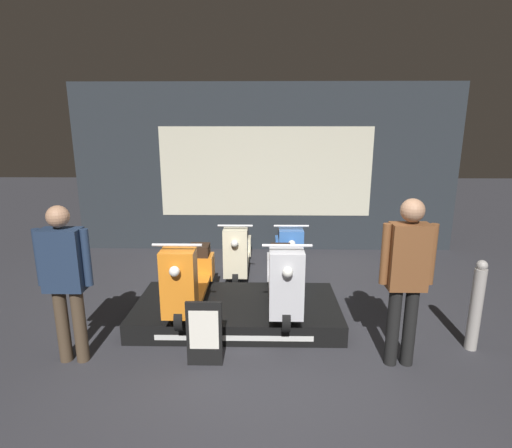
{
  "coord_description": "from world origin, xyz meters",
  "views": [
    {
      "loc": [
        -0.05,
        -3.67,
        2.44
      ],
      "look_at": [
        -0.15,
        1.89,
        1.04
      ],
      "focal_mm": 28.0,
      "sensor_mm": 36.0,
      "label": 1
    }
  ],
  "objects_px": {
    "person_right_browsing": "(407,272)",
    "price_sign_board": "(204,333)",
    "scooter_backrow_0": "(238,252)",
    "street_bollard": "(476,306)",
    "scooter_display_right": "(283,278)",
    "scooter_backrow_1": "(288,252)",
    "person_left_browsing": "(65,274)",
    "scooter_display_left": "(190,278)"
  },
  "relations": [
    {
      "from": "person_left_browsing",
      "to": "scooter_backrow_1",
      "type": "bearing_deg",
      "value": 47.54
    },
    {
      "from": "person_left_browsing",
      "to": "price_sign_board",
      "type": "height_order",
      "value": "person_left_browsing"
    },
    {
      "from": "scooter_display_right",
      "to": "price_sign_board",
      "type": "xyz_separation_m",
      "value": [
        -0.85,
        -0.89,
        -0.25
      ]
    },
    {
      "from": "scooter_display_left",
      "to": "scooter_backrow_0",
      "type": "relative_size",
      "value": 1.0
    },
    {
      "from": "scooter_display_right",
      "to": "scooter_backrow_0",
      "type": "distance_m",
      "value": 1.94
    },
    {
      "from": "price_sign_board",
      "to": "scooter_backrow_1",
      "type": "bearing_deg",
      "value": 69.32
    },
    {
      "from": "scooter_display_left",
      "to": "price_sign_board",
      "type": "relative_size",
      "value": 2.51
    },
    {
      "from": "street_bollard",
      "to": "person_left_browsing",
      "type": "bearing_deg",
      "value": -175.97
    },
    {
      "from": "street_bollard",
      "to": "person_right_browsing",
      "type": "bearing_deg",
      "value": -161.41
    },
    {
      "from": "scooter_backrow_1",
      "to": "person_right_browsing",
      "type": "distance_m",
      "value": 2.9
    },
    {
      "from": "scooter_backrow_1",
      "to": "person_left_browsing",
      "type": "xyz_separation_m",
      "value": [
        -2.42,
        -2.64,
        0.61
      ]
    },
    {
      "from": "scooter_display_right",
      "to": "street_bollard",
      "type": "xyz_separation_m",
      "value": [
        2.07,
        -0.53,
        -0.09
      ]
    },
    {
      "from": "scooter_display_right",
      "to": "scooter_backrow_1",
      "type": "relative_size",
      "value": 1.0
    },
    {
      "from": "scooter_display_right",
      "to": "person_left_browsing",
      "type": "relative_size",
      "value": 1.07
    },
    {
      "from": "price_sign_board",
      "to": "street_bollard",
      "type": "bearing_deg",
      "value": 7.08
    },
    {
      "from": "person_right_browsing",
      "to": "price_sign_board",
      "type": "xyz_separation_m",
      "value": [
        -2.02,
        -0.06,
        -0.66
      ]
    },
    {
      "from": "scooter_backrow_1",
      "to": "street_bollard",
      "type": "height_order",
      "value": "street_bollard"
    },
    {
      "from": "scooter_backrow_0",
      "to": "scooter_backrow_1",
      "type": "xyz_separation_m",
      "value": [
        0.84,
        0.0,
        0.0
      ]
    },
    {
      "from": "scooter_backrow_0",
      "to": "person_left_browsing",
      "type": "distance_m",
      "value": 3.13
    },
    {
      "from": "person_left_browsing",
      "to": "person_right_browsing",
      "type": "height_order",
      "value": "person_right_browsing"
    },
    {
      "from": "scooter_display_right",
      "to": "street_bollard",
      "type": "distance_m",
      "value": 2.14
    },
    {
      "from": "scooter_backrow_1",
      "to": "person_right_browsing",
      "type": "relative_size",
      "value": 1.02
    },
    {
      "from": "person_right_browsing",
      "to": "scooter_backrow_0",
      "type": "bearing_deg",
      "value": 124.87
    },
    {
      "from": "scooter_backrow_1",
      "to": "scooter_display_left",
      "type": "bearing_deg",
      "value": -126.17
    },
    {
      "from": "scooter_backrow_1",
      "to": "price_sign_board",
      "type": "relative_size",
      "value": 2.51
    },
    {
      "from": "scooter_display_left",
      "to": "street_bollard",
      "type": "bearing_deg",
      "value": -9.35
    },
    {
      "from": "scooter_backrow_0",
      "to": "person_right_browsing",
      "type": "xyz_separation_m",
      "value": [
        1.84,
        -2.64,
        0.66
      ]
    },
    {
      "from": "person_right_browsing",
      "to": "scooter_backrow_1",
      "type": "bearing_deg",
      "value": 110.74
    },
    {
      "from": "scooter_display_right",
      "to": "scooter_backrow_0",
      "type": "xyz_separation_m",
      "value": [
        -0.67,
        1.81,
        -0.25
      ]
    },
    {
      "from": "scooter_display_left",
      "to": "scooter_backrow_1",
      "type": "relative_size",
      "value": 1.0
    },
    {
      "from": "scooter_backrow_0",
      "to": "street_bollard",
      "type": "relative_size",
      "value": 1.71
    },
    {
      "from": "scooter_backrow_0",
      "to": "scooter_backrow_1",
      "type": "bearing_deg",
      "value": 0.0
    },
    {
      "from": "scooter_backrow_0",
      "to": "price_sign_board",
      "type": "height_order",
      "value": "scooter_backrow_0"
    },
    {
      "from": "price_sign_board",
      "to": "street_bollard",
      "type": "xyz_separation_m",
      "value": [
        2.92,
        0.36,
        0.16
      ]
    },
    {
      "from": "scooter_backrow_1",
      "to": "person_left_browsing",
      "type": "distance_m",
      "value": 3.63
    },
    {
      "from": "scooter_backrow_0",
      "to": "scooter_backrow_1",
      "type": "relative_size",
      "value": 1.0
    },
    {
      "from": "scooter_display_left",
      "to": "person_right_browsing",
      "type": "relative_size",
      "value": 1.02
    },
    {
      "from": "person_left_browsing",
      "to": "street_bollard",
      "type": "height_order",
      "value": "person_left_browsing"
    },
    {
      "from": "scooter_backrow_0",
      "to": "price_sign_board",
      "type": "relative_size",
      "value": 2.51
    },
    {
      "from": "scooter_display_left",
      "to": "scooter_display_right",
      "type": "bearing_deg",
      "value": 0.0
    },
    {
      "from": "scooter_backrow_0",
      "to": "person_right_browsing",
      "type": "bearing_deg",
      "value": -55.13
    },
    {
      "from": "scooter_backrow_1",
      "to": "person_left_browsing",
      "type": "height_order",
      "value": "person_left_browsing"
    }
  ]
}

